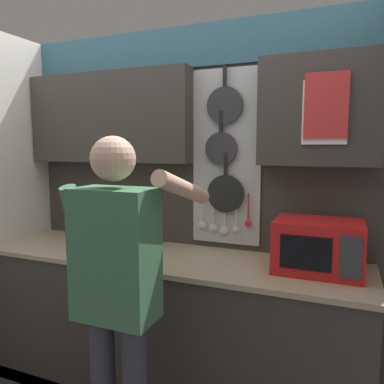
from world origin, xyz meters
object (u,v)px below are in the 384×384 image
object	(u,v)px
microwave	(318,246)
utensil_crock	(84,231)
knife_block	(134,235)
person	(118,281)

from	to	relation	value
microwave	utensil_crock	world-z (taller)	utensil_crock
knife_block	person	world-z (taller)	person
microwave	utensil_crock	bearing A→B (deg)	179.97
utensil_crock	person	size ratio (longest dim) A/B	0.20
microwave	knife_block	world-z (taller)	microwave
knife_block	microwave	bearing A→B (deg)	-0.03
microwave	person	world-z (taller)	person
microwave	person	size ratio (longest dim) A/B	0.28
knife_block	person	xyz separation A→B (m)	(0.33, -0.70, -0.03)
utensil_crock	knife_block	bearing A→B (deg)	-0.03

